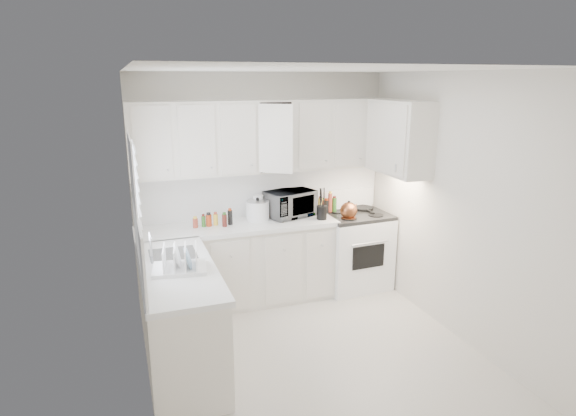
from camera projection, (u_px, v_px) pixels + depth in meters
name	position (u px, v px, depth m)	size (l,w,h in m)	color
floor	(312.00, 352.00, 4.63)	(3.20, 3.20, 0.00)	beige
ceiling	(317.00, 69.00, 3.96)	(3.20, 3.20, 0.00)	white
wall_back	(263.00, 185.00, 5.75)	(3.00, 3.00, 0.00)	beige
wall_front	(419.00, 295.00, 2.84)	(3.00, 3.00, 0.00)	beige
wall_left	(138.00, 240.00, 3.81)	(3.20, 3.20, 0.00)	beige
wall_right	(455.00, 207.00, 4.78)	(3.20, 3.20, 0.00)	beige
window_blinds	(136.00, 199.00, 4.07)	(0.06, 0.96, 1.06)	white
lower_cabinets_back	(239.00, 265.00, 5.58)	(2.22, 0.60, 0.90)	beige
lower_cabinets_left	(180.00, 320.00, 4.31)	(0.60, 1.60, 0.90)	beige
countertop_back	(238.00, 226.00, 5.44)	(2.24, 0.64, 0.05)	silver
countertop_left	(178.00, 270.00, 4.19)	(0.64, 1.62, 0.05)	silver
backsplash_back	(263.00, 192.00, 5.76)	(2.98, 0.02, 0.55)	silver
backsplash_left	(139.00, 241.00, 4.02)	(0.02, 1.60, 0.55)	silver
upper_cabinets_back	(267.00, 171.00, 5.55)	(3.00, 0.33, 0.80)	beige
upper_cabinets_right	(397.00, 174.00, 5.42)	(0.33, 0.90, 0.80)	beige
sink	(172.00, 242.00, 4.47)	(0.42, 0.38, 0.30)	gray
stove	(355.00, 240.00, 5.97)	(0.78, 0.64, 1.20)	white
tea_kettle	(349.00, 209.00, 5.65)	(0.25, 0.21, 0.23)	brown
frying_pan	(363.00, 207.00, 6.08)	(0.26, 0.43, 0.04)	black
microwave	(290.00, 201.00, 5.70)	(0.55, 0.31, 0.37)	gray
rice_cooker	(258.00, 209.00, 5.56)	(0.26, 0.26, 0.26)	white
paper_towel	(258.00, 207.00, 5.64)	(0.12, 0.12, 0.27)	white
utensil_crock	(322.00, 203.00, 5.57)	(0.13, 0.13, 0.38)	black
dish_rack	(179.00, 257.00, 4.09)	(0.44, 0.33, 0.24)	white
spice_left_0	(194.00, 219.00, 5.39)	(0.06, 0.06, 0.13)	#A03D2B
spice_left_1	(203.00, 221.00, 5.33)	(0.06, 0.06, 0.13)	#2C6321
spice_left_2	(208.00, 218.00, 5.44)	(0.06, 0.06, 0.13)	#B03A17
spice_left_3	(216.00, 219.00, 5.38)	(0.06, 0.06, 0.13)	yellow
spice_left_4	(221.00, 217.00, 5.49)	(0.06, 0.06, 0.13)	#561E18
spice_left_5	(229.00, 218.00, 5.43)	(0.06, 0.06, 0.13)	black
sauce_right_0	(312.00, 205.00, 5.88)	(0.06, 0.06, 0.19)	#B03A17
sauce_right_1	(318.00, 206.00, 5.84)	(0.06, 0.06, 0.19)	yellow
sauce_right_2	(321.00, 204.00, 5.92)	(0.06, 0.06, 0.19)	#561E18
sauce_right_3	(327.00, 205.00, 5.88)	(0.06, 0.06, 0.19)	black
sauce_right_4	(329.00, 203.00, 5.95)	(0.06, 0.06, 0.19)	#A03D2B
sauce_right_5	(335.00, 204.00, 5.91)	(0.06, 0.06, 0.19)	#2C6321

